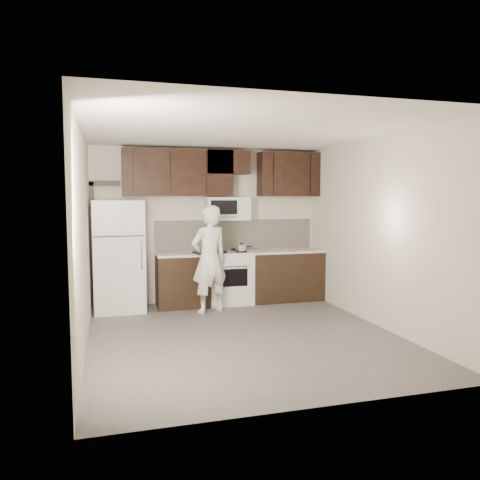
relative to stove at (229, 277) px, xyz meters
name	(u,v)px	position (x,y,z in m)	size (l,w,h in m)	color
floor	(243,336)	(-0.30, -1.94, -0.46)	(4.50, 4.50, 0.00)	#514F4C
back_wall	(208,226)	(-0.30, 0.31, 0.89)	(4.00, 4.00, 0.00)	beige
ceiling	(244,131)	(-0.30, -1.94, 2.24)	(4.50, 4.50, 0.00)	white
counter_run	(246,277)	(0.30, 0.00, 0.00)	(2.95, 0.64, 0.91)	black
stove	(229,277)	(0.00, 0.00, 0.00)	(0.76, 0.66, 0.94)	silver
backsplash	(235,235)	(0.20, 0.30, 0.72)	(2.90, 0.02, 0.54)	beige
upper_cabinets	(222,172)	(-0.09, 0.14, 1.82)	(3.48, 0.35, 0.78)	black
microwave	(227,209)	(0.00, 0.12, 1.19)	(0.76, 0.42, 0.40)	silver
refrigerator	(119,256)	(-1.85, -0.05, 0.44)	(0.80, 0.76, 1.80)	silver
door_trim	(95,234)	(-2.22, 0.27, 0.79)	(0.50, 0.08, 2.12)	black
saucepan	(241,248)	(0.18, -0.15, 0.52)	(0.30, 0.18, 0.17)	silver
baking_tray	(208,252)	(-0.40, -0.12, 0.46)	(0.45, 0.33, 0.02)	black
pizza	(208,251)	(-0.40, -0.12, 0.48)	(0.30, 0.30, 0.02)	#D6B48F
person	(209,259)	(-0.47, -0.55, 0.40)	(0.63, 0.41, 1.72)	white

